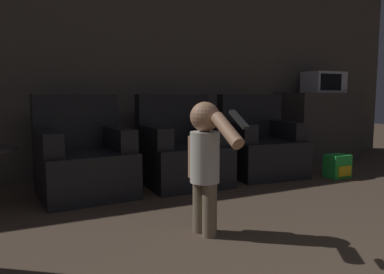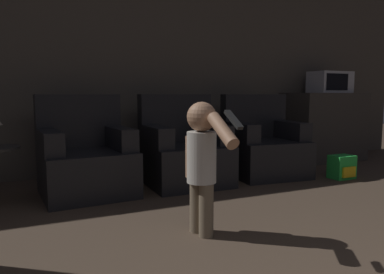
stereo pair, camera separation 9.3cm
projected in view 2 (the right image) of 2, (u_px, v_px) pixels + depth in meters
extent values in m
cube|color=#51493F|center=(136.00, 61.00, 4.37)|extent=(8.40, 0.05, 2.60)
cube|color=black|center=(87.00, 173.00, 3.39)|extent=(0.83, 0.81, 0.40)
cube|color=black|center=(79.00, 121.00, 3.60)|extent=(0.79, 0.21, 0.51)
cube|color=black|center=(50.00, 142.00, 3.21)|extent=(0.20, 0.61, 0.20)
cube|color=black|center=(120.00, 138.00, 3.50)|extent=(0.20, 0.61, 0.20)
cube|color=black|center=(186.00, 165.00, 3.80)|extent=(0.79, 0.77, 0.40)
cube|color=black|center=(175.00, 118.00, 4.02)|extent=(0.79, 0.17, 0.51)
cube|color=black|center=(156.00, 136.00, 3.64)|extent=(0.17, 0.60, 0.20)
cube|color=black|center=(213.00, 134.00, 3.89)|extent=(0.17, 0.60, 0.20)
cube|color=black|center=(265.00, 158.00, 4.20)|extent=(0.85, 0.83, 0.40)
cube|color=black|center=(253.00, 116.00, 4.43)|extent=(0.80, 0.23, 0.51)
cube|color=black|center=(241.00, 132.00, 4.07)|extent=(0.22, 0.61, 0.20)
cube|color=black|center=(290.00, 130.00, 4.27)|extent=(0.22, 0.61, 0.20)
cylinder|color=brown|center=(206.00, 210.00, 2.40)|extent=(0.10, 0.10, 0.35)
cylinder|color=brown|center=(197.00, 206.00, 2.48)|extent=(0.10, 0.10, 0.35)
cylinder|color=#B7B2A8|center=(202.00, 157.00, 2.40)|extent=(0.19, 0.19, 0.33)
sphere|color=#A37556|center=(202.00, 117.00, 2.37)|extent=(0.19, 0.19, 0.19)
cylinder|color=#A37556|center=(191.00, 157.00, 2.50)|extent=(0.08, 0.08, 0.28)
cylinder|color=#A37556|center=(223.00, 130.00, 2.17)|extent=(0.08, 0.28, 0.21)
cube|color=black|center=(233.00, 120.00, 2.06)|extent=(0.04, 0.16, 0.10)
cube|color=green|center=(342.00, 167.00, 4.07)|extent=(0.25, 0.18, 0.25)
cube|color=yellow|center=(349.00, 172.00, 3.98)|extent=(0.18, 0.02, 0.11)
cube|color=#38332D|center=(323.00, 127.00, 5.19)|extent=(1.07, 0.61, 0.93)
cube|color=#B7B7BC|center=(330.00, 82.00, 5.16)|extent=(0.54, 0.35, 0.29)
cube|color=black|center=(337.00, 82.00, 4.98)|extent=(0.38, 0.01, 0.22)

